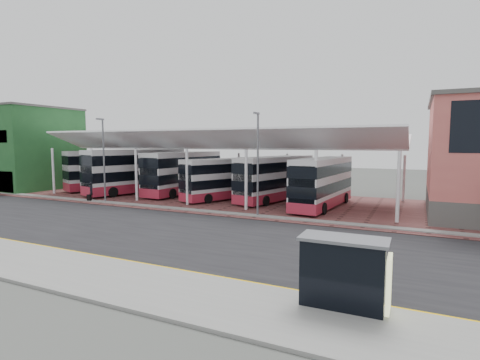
% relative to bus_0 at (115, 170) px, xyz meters
% --- Properties ---
extents(ground, '(140.00, 140.00, 0.00)m').
position_rel_bus_0_xyz_m(ground, '(20.64, -14.57, -2.43)').
color(ground, '#434641').
extents(road, '(120.00, 14.00, 0.02)m').
position_rel_bus_0_xyz_m(road, '(20.64, -15.57, -2.42)').
color(road, black).
rests_on(road, ground).
extents(forecourt, '(72.00, 16.00, 0.06)m').
position_rel_bus_0_xyz_m(forecourt, '(22.64, -1.57, -2.40)').
color(forecourt, brown).
rests_on(forecourt, ground).
extents(sidewalk, '(120.00, 4.00, 0.14)m').
position_rel_bus_0_xyz_m(sidewalk, '(20.64, -23.57, -2.36)').
color(sidewalk, slate).
rests_on(sidewalk, ground).
extents(north_kerb, '(120.00, 0.80, 0.14)m').
position_rel_bus_0_xyz_m(north_kerb, '(20.64, -8.37, -2.36)').
color(north_kerb, slate).
rests_on(north_kerb, ground).
extents(yellow_line_near, '(120.00, 0.12, 0.01)m').
position_rel_bus_0_xyz_m(yellow_line_near, '(20.64, -21.57, -2.41)').
color(yellow_line_near, '#F0B900').
rests_on(yellow_line_near, road).
extents(yellow_line_far, '(120.00, 0.12, 0.01)m').
position_rel_bus_0_xyz_m(yellow_line_far, '(20.64, -21.27, -2.41)').
color(yellow_line_far, '#F0B900').
rests_on(yellow_line_far, road).
extents(canopy, '(37.00, 11.63, 7.07)m').
position_rel_bus_0_xyz_m(canopy, '(14.64, -0.64, 3.36)').
color(canopy, white).
rests_on(canopy, ground).
extents(shop_green, '(6.40, 10.20, 10.22)m').
position_rel_bus_0_xyz_m(shop_green, '(-9.36, -3.60, 2.69)').
color(shop_green, '#25602C').
rests_on(shop_green, ground).
extents(shop_cream, '(6.40, 10.20, 10.22)m').
position_rel_bus_0_xyz_m(shop_cream, '(-15.86, -3.60, 2.69)').
color(shop_cream, '#B9AE9C').
rests_on(shop_cream, ground).
extents(lamp_west, '(0.16, 0.90, 8.07)m').
position_rel_bus_0_xyz_m(lamp_west, '(6.64, -8.30, 1.93)').
color(lamp_west, slate).
rests_on(lamp_west, ground).
extents(lamp_east, '(0.16, 0.90, 8.07)m').
position_rel_bus_0_xyz_m(lamp_east, '(22.64, -8.30, 1.93)').
color(lamp_east, slate).
rests_on(lamp_east, ground).
extents(bus_0, '(7.27, 11.64, 4.78)m').
position_rel_bus_0_xyz_m(bus_0, '(0.00, 0.00, 0.00)').
color(bus_0, silver).
rests_on(bus_0, forecourt).
extents(bus_1, '(5.87, 12.35, 4.97)m').
position_rel_bus_0_xyz_m(bus_1, '(4.62, -1.45, 0.09)').
color(bus_1, silver).
rests_on(bus_1, forecourt).
extents(bus_2, '(3.34, 11.55, 4.71)m').
position_rel_bus_0_xyz_m(bus_2, '(10.01, 0.15, -0.04)').
color(bus_2, silver).
rests_on(bus_2, forecourt).
extents(bus_3, '(6.06, 10.13, 4.13)m').
position_rel_bus_0_xyz_m(bus_3, '(16.24, -1.31, -0.32)').
color(bus_3, silver).
rests_on(bus_3, forecourt).
extents(bus_4, '(4.89, 10.92, 4.38)m').
position_rel_bus_0_xyz_m(bus_4, '(21.13, -0.15, -0.20)').
color(bus_4, silver).
rests_on(bus_4, forecourt).
extents(bus_5, '(3.28, 10.79, 4.38)m').
position_rel_bus_0_xyz_m(bus_5, '(26.26, -2.01, -0.20)').
color(bus_5, silver).
rests_on(bus_5, forecourt).
extents(pedestrian, '(0.45, 0.66, 1.78)m').
position_rel_bus_0_xyz_m(pedestrian, '(4.08, -7.50, -1.48)').
color(pedestrian, black).
rests_on(pedestrian, forecourt).
extents(suitcase, '(0.39, 0.28, 0.67)m').
position_rel_bus_0_xyz_m(suitcase, '(4.84, -8.57, -2.04)').
color(suitcase, black).
rests_on(suitcase, forecourt).
extents(bus_shelter, '(3.03, 1.42, 2.40)m').
position_rel_bus_0_xyz_m(bus_shelter, '(31.96, -22.42, -0.80)').
color(bus_shelter, black).
rests_on(bus_shelter, sidewalk).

